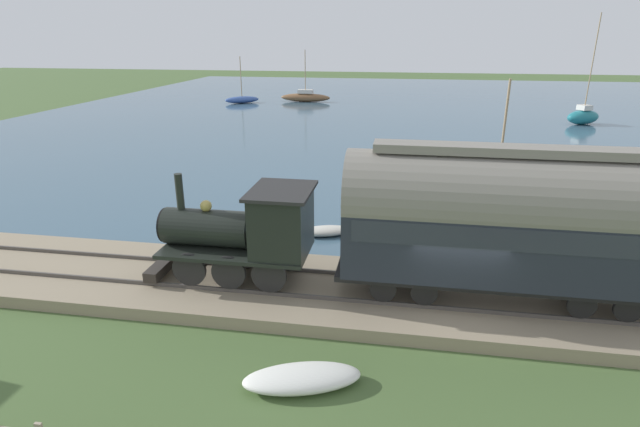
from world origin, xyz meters
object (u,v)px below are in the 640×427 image
Objects in this scene: sailboat_black at (494,208)px; sailboat_blue at (242,99)px; rowboat_near_shore at (326,231)px; passenger_coach at (505,219)px; sailboat_teal at (583,116)px; steam_locomotive at (249,228)px; rowboat_mid_harbor at (210,227)px; sailboat_brown at (305,97)px; beached_dinghy at (302,378)px.

sailboat_black is 1.15× the size of sailboat_blue.
passenger_coach is at bearing -148.48° from rowboat_near_shore.
sailboat_teal is at bearing -20.37° from passenger_coach.
sailboat_blue is at bearing 18.32° from steam_locomotive.
sailboat_black reaches higher than rowboat_mid_harbor.
sailboat_brown reaches higher than beached_dinghy.
sailboat_teal reaches higher than rowboat_mid_harbor.
sailboat_teal is 1.57× the size of sailboat_brown.
passenger_coach is 7.09m from beached_dinghy.
sailboat_brown is 2.06× the size of rowboat_mid_harbor.
passenger_coach is 49.58m from sailboat_brown.
steam_locomotive is at bearing 30.59° from beached_dinghy.
sailboat_black is 2.06× the size of beached_dinghy.
sailboat_brown is at bearing 17.65° from passenger_coach.
beached_dinghy is (-4.26, -2.52, -1.96)m from steam_locomotive.
rowboat_mid_harbor reaches higher than rowboat_near_shore.
sailboat_teal reaches higher than steam_locomotive.
sailboat_black is at bearing 179.21° from sailboat_blue.
rowboat_near_shore is at bearing -17.55° from steam_locomotive.
rowboat_near_shore is (5.10, -1.61, -1.99)m from steam_locomotive.
sailboat_black is 13.21m from beached_dinghy.
steam_locomotive is 47.82m from sailboat_brown.
sailboat_blue is (44.67, 22.27, -2.52)m from passenger_coach.
sailboat_teal is 35.90m from rowboat_near_shore.
rowboat_mid_harbor is at bearing 163.18° from sailboat_blue.
sailboat_teal is 4.03× the size of rowboat_near_shore.
sailboat_blue is (44.67, 14.79, -1.75)m from steam_locomotive.
sailboat_brown is at bearing 42.18° from sailboat_black.
sailboat_black is at bearing -88.76° from rowboat_near_shore.
steam_locomotive is at bearing 144.98° from rowboat_near_shore.
rowboat_near_shore is (0.50, -4.84, -0.04)m from rowboat_mid_harbor.
rowboat_mid_harbor is (-2.86, 11.81, -0.56)m from sailboat_black.
beached_dinghy is (-4.26, 4.96, -2.74)m from passenger_coach.
passenger_coach reaches higher than rowboat_mid_harbor.
sailboat_brown is 52.43m from beached_dinghy.
sailboat_blue is 0.88× the size of sailboat_brown.
sailboat_black reaches higher than sailboat_blue.
rowboat_near_shore is at bearing 48.98° from passenger_coach.
passenger_coach is at bearing -168.24° from sailboat_black.
passenger_coach is at bearing -162.47° from sailboat_brown.
beached_dinghy is at bearing 166.57° from sailboat_blue.
sailboat_black is 30.55m from sailboat_teal.
sailboat_black reaches higher than steam_locomotive.
sailboat_brown reaches higher than steam_locomotive.
beached_dinghy is (-11.72, 6.06, -0.57)m from sailboat_black.
sailboat_blue reaches higher than beached_dinghy.
sailboat_brown is at bearing 39.69° from sailboat_teal.
sailboat_teal reaches higher than sailboat_black.
passenger_coach is 3.15× the size of rowboat_mid_harbor.
steam_locomotive reaches higher than rowboat_near_shore.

